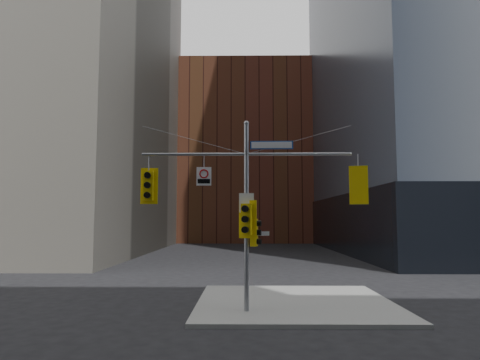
{
  "coord_description": "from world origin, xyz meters",
  "views": [
    {
      "loc": [
        -0.06,
        -14.14,
        3.54
      ],
      "look_at": [
        -0.24,
        2.0,
        5.01
      ],
      "focal_mm": 32.0,
      "sensor_mm": 36.0,
      "label": 1
    }
  ],
  "objects_px": {
    "traffic_light_pole_side": "(255,232)",
    "street_sign_blade": "(272,145)",
    "signal_assembly": "(246,196)",
    "traffic_light_west_arm": "(148,186)",
    "traffic_light_pole_front": "(247,219)",
    "traffic_light_east_arm": "(359,185)",
    "regulatory_sign_arm": "(204,176)"
  },
  "relations": [
    {
      "from": "traffic_light_east_arm",
      "to": "street_sign_blade",
      "type": "bearing_deg",
      "value": 13.63
    },
    {
      "from": "street_sign_blade",
      "to": "traffic_light_east_arm",
      "type": "bearing_deg",
      "value": 1.33
    },
    {
      "from": "traffic_light_west_arm",
      "to": "street_sign_blade",
      "type": "distance_m",
      "value": 4.94
    },
    {
      "from": "traffic_light_pole_side",
      "to": "signal_assembly",
      "type": "bearing_deg",
      "value": 103.35
    },
    {
      "from": "traffic_light_east_arm",
      "to": "traffic_light_pole_front",
      "type": "xyz_separation_m",
      "value": [
        -4.24,
        -0.27,
        -1.27
      ]
    },
    {
      "from": "street_sign_blade",
      "to": "regulatory_sign_arm",
      "type": "bearing_deg",
      "value": -178.11
    },
    {
      "from": "traffic_light_pole_front",
      "to": "traffic_light_west_arm",
      "type": "bearing_deg",
      "value": -169.64
    },
    {
      "from": "traffic_light_west_arm",
      "to": "traffic_light_east_arm",
      "type": "bearing_deg",
      "value": -2.39
    },
    {
      "from": "traffic_light_pole_front",
      "to": "regulatory_sign_arm",
      "type": "bearing_deg",
      "value": -174.0
    },
    {
      "from": "street_sign_blade",
      "to": "regulatory_sign_arm",
      "type": "relative_size",
      "value": 2.33
    },
    {
      "from": "traffic_light_west_arm",
      "to": "regulatory_sign_arm",
      "type": "relative_size",
      "value": 1.97
    },
    {
      "from": "traffic_light_pole_side",
      "to": "regulatory_sign_arm",
      "type": "relative_size",
      "value": 1.46
    },
    {
      "from": "traffic_light_pole_side",
      "to": "street_sign_blade",
      "type": "distance_m",
      "value": 3.38
    },
    {
      "from": "street_sign_blade",
      "to": "traffic_light_west_arm",
      "type": "bearing_deg",
      "value": -178.76
    },
    {
      "from": "traffic_light_pole_side",
      "to": "regulatory_sign_arm",
      "type": "xyz_separation_m",
      "value": [
        -1.94,
        -0.02,
        2.14
      ]
    },
    {
      "from": "traffic_light_pole_side",
      "to": "regulatory_sign_arm",
      "type": "distance_m",
      "value": 2.89
    },
    {
      "from": "traffic_light_east_arm",
      "to": "traffic_light_pole_side",
      "type": "bearing_deg",
      "value": 13.73
    },
    {
      "from": "signal_assembly",
      "to": "street_sign_blade",
      "type": "xyz_separation_m",
      "value": [
        0.96,
        0.0,
        1.93
      ]
    },
    {
      "from": "traffic_light_west_arm",
      "to": "street_sign_blade",
      "type": "xyz_separation_m",
      "value": [
        4.69,
        -0.01,
        1.55
      ]
    },
    {
      "from": "signal_assembly",
      "to": "street_sign_blade",
      "type": "distance_m",
      "value": 2.16
    },
    {
      "from": "traffic_light_east_arm",
      "to": "traffic_light_pole_front",
      "type": "distance_m",
      "value": 4.43
    },
    {
      "from": "traffic_light_west_arm",
      "to": "regulatory_sign_arm",
      "type": "height_order",
      "value": "regulatory_sign_arm"
    },
    {
      "from": "signal_assembly",
      "to": "traffic_light_west_arm",
      "type": "distance_m",
      "value": 3.75
    },
    {
      "from": "traffic_light_pole_side",
      "to": "street_sign_blade",
      "type": "bearing_deg",
      "value": -75.48
    },
    {
      "from": "signal_assembly",
      "to": "traffic_light_west_arm",
      "type": "relative_size",
      "value": 5.76
    },
    {
      "from": "traffic_light_west_arm",
      "to": "street_sign_blade",
      "type": "relative_size",
      "value": 0.85
    },
    {
      "from": "signal_assembly",
      "to": "traffic_light_pole_front",
      "type": "xyz_separation_m",
      "value": [
        0.0,
        -0.27,
        -0.89
      ]
    },
    {
      "from": "traffic_light_west_arm",
      "to": "traffic_light_east_arm",
      "type": "xyz_separation_m",
      "value": [
        7.97,
        -0.01,
        0.0
      ]
    },
    {
      "from": "traffic_light_pole_side",
      "to": "street_sign_blade",
      "type": "xyz_separation_m",
      "value": [
        0.64,
        0.01,
        3.32
      ]
    },
    {
      "from": "signal_assembly",
      "to": "traffic_light_west_arm",
      "type": "bearing_deg",
      "value": 179.79
    },
    {
      "from": "regulatory_sign_arm",
      "to": "traffic_light_east_arm",
      "type": "bearing_deg",
      "value": -2.66
    },
    {
      "from": "traffic_light_pole_side",
      "to": "traffic_light_west_arm",
      "type": "bearing_deg",
      "value": 103.71
    }
  ]
}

